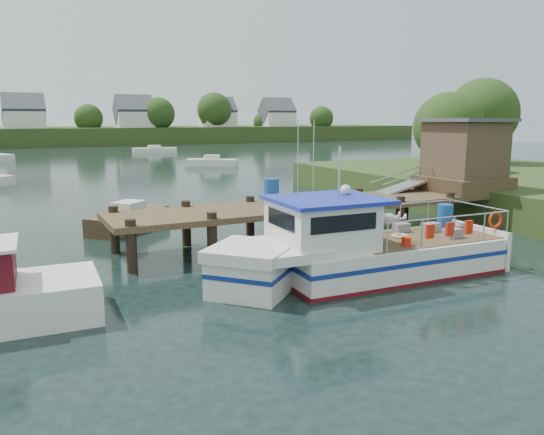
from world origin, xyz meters
name	(u,v)px	position (x,y,z in m)	size (l,w,h in m)	color
ground_plane	(278,244)	(0.00, 0.00, 0.00)	(160.00, 160.00, 0.00)	black
far_shore	(56,132)	(0.01, 82.37, 2.10)	(140.00, 42.55, 9.22)	#32461C
dock	(419,174)	(6.51, 0.01, 2.24)	(16.60, 3.00, 4.78)	#4E3C25
lobster_boat	(357,251)	(0.01, -4.75, 0.81)	(9.31, 3.06, 4.45)	silver
moored_rowboat	(129,219)	(-4.25, 4.95, 0.43)	(3.85, 3.70, 1.16)	#4E3C25
moored_far	(154,150)	(9.36, 53.11, 0.36)	(5.90, 2.85, 0.96)	silver
moored_b	(212,162)	(9.00, 30.72, 0.39)	(4.83, 4.09, 1.05)	silver
moored_c	(381,174)	(16.42, 14.81, 0.36)	(6.53, 3.89, 0.98)	silver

